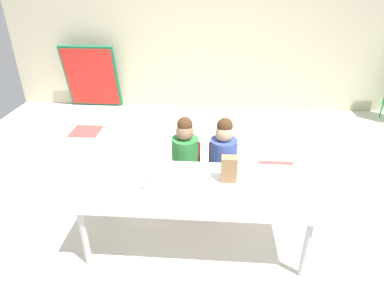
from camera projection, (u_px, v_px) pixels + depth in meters
The scene contains 10 objects.
ground_plane at pixel (202, 190), 3.64m from camera, with size 6.67×5.06×0.02m.
back_wall at pixel (210, 33), 5.28m from camera, with size 6.67×0.10×2.51m, color beige.
craft_table at pixel (196, 190), 2.69m from camera, with size 1.87×0.76×0.59m.
seated_child_near_camera at pixel (185, 152), 3.23m from camera, with size 0.34×0.34×0.92m.
seated_child_middle_seat at pixel (223, 154), 3.21m from camera, with size 0.32×0.31×0.92m.
folded_activity_table at pixel (92, 77), 5.56m from camera, with size 0.90×0.29×1.09m.
paper_bag_brown at pixel (229, 169), 2.69m from camera, with size 0.13×0.09×0.22m, color #9E754C.
paper_plate_near_edge at pixel (148, 186), 2.66m from camera, with size 0.18×0.18×0.01m, color white.
paper_plate_center_table at pixel (204, 180), 2.73m from camera, with size 0.18×0.18×0.01m, color white.
donut_powdered_on_plate at pixel (148, 184), 2.65m from camera, with size 0.12×0.12×0.04m, color white.
Camera 1 is at (0.11, -2.98, 2.13)m, focal length 30.83 mm.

